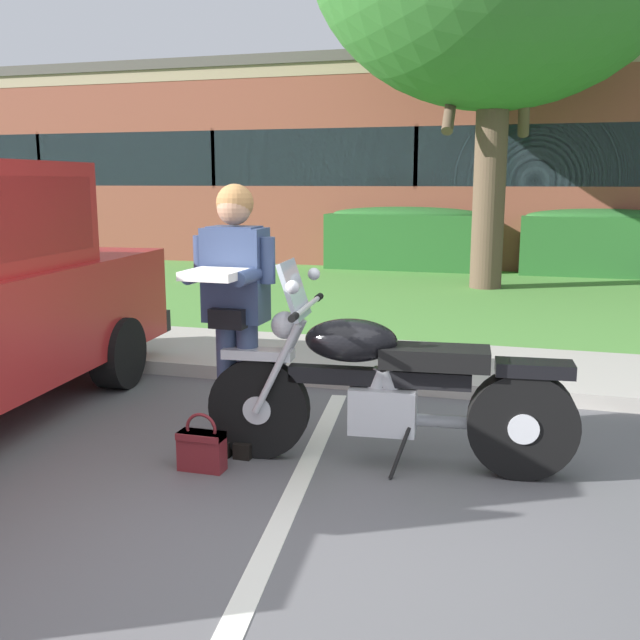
{
  "coord_description": "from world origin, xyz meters",
  "views": [
    {
      "loc": [
        1.04,
        -3.15,
        1.72
      ],
      "look_at": [
        -0.23,
        1.23,
        0.85
      ],
      "focal_mm": 40.92,
      "sensor_mm": 36.0,
      "label": 1
    }
  ],
  "objects_px": {
    "handbag": "(202,447)",
    "hedge_left": "(406,238)",
    "motorcycle": "(400,389)",
    "brick_building": "(450,167)",
    "hedge_center_left": "(600,242)",
    "rider_person": "(235,298)"
  },
  "relations": [
    {
      "from": "motorcycle",
      "to": "handbag",
      "type": "relative_size",
      "value": 6.23
    },
    {
      "from": "handbag",
      "to": "hedge_left",
      "type": "height_order",
      "value": "hedge_left"
    },
    {
      "from": "hedge_left",
      "to": "brick_building",
      "type": "height_order",
      "value": "brick_building"
    },
    {
      "from": "rider_person",
      "to": "hedge_center_left",
      "type": "height_order",
      "value": "rider_person"
    },
    {
      "from": "handbag",
      "to": "hedge_left",
      "type": "distance_m",
      "value": 10.06
    },
    {
      "from": "hedge_left",
      "to": "hedge_center_left",
      "type": "bearing_deg",
      "value": 0.0
    },
    {
      "from": "motorcycle",
      "to": "hedge_center_left",
      "type": "height_order",
      "value": "motorcycle"
    },
    {
      "from": "motorcycle",
      "to": "brick_building",
      "type": "height_order",
      "value": "brick_building"
    },
    {
      "from": "hedge_center_left",
      "to": "brick_building",
      "type": "distance_m",
      "value": 6.93
    },
    {
      "from": "hedge_center_left",
      "to": "brick_building",
      "type": "bearing_deg",
      "value": 119.55
    },
    {
      "from": "handbag",
      "to": "motorcycle",
      "type": "bearing_deg",
      "value": 18.91
    },
    {
      "from": "handbag",
      "to": "brick_building",
      "type": "xyz_separation_m",
      "value": [
        -0.32,
        15.93,
        1.93
      ]
    },
    {
      "from": "hedge_center_left",
      "to": "brick_building",
      "type": "height_order",
      "value": "brick_building"
    },
    {
      "from": "motorcycle",
      "to": "hedge_center_left",
      "type": "distance_m",
      "value": 9.83
    },
    {
      "from": "motorcycle",
      "to": "brick_building",
      "type": "distance_m",
      "value": 15.69
    },
    {
      "from": "hedge_center_left",
      "to": "hedge_left",
      "type": "bearing_deg",
      "value": -180.0
    },
    {
      "from": "hedge_left",
      "to": "motorcycle",
      "type": "bearing_deg",
      "value": -80.68
    },
    {
      "from": "rider_person",
      "to": "hedge_center_left",
      "type": "relative_size",
      "value": 0.62
    },
    {
      "from": "rider_person",
      "to": "handbag",
      "type": "distance_m",
      "value": 0.93
    },
    {
      "from": "handbag",
      "to": "hedge_left",
      "type": "relative_size",
      "value": 0.12
    },
    {
      "from": "handbag",
      "to": "hedge_left",
      "type": "xyz_separation_m",
      "value": [
        -0.45,
        10.04,
        0.51
      ]
    },
    {
      "from": "rider_person",
      "to": "brick_building",
      "type": "xyz_separation_m",
      "value": [
        -0.42,
        15.61,
        1.07
      ]
    }
  ]
}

